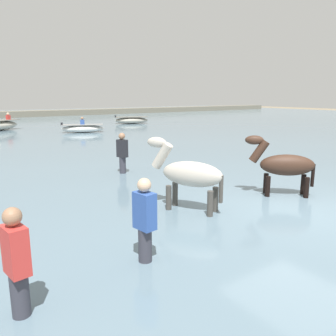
# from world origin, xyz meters

# --- Properties ---
(ground_plane) EXTENTS (120.00, 120.00, 0.00)m
(ground_plane) POSITION_xyz_m (0.00, 0.00, 0.00)
(ground_plane) COLOR #84755B
(water_surface) EXTENTS (90.00, 90.00, 0.37)m
(water_surface) POSITION_xyz_m (0.00, 10.00, 0.19)
(water_surface) COLOR slate
(water_surface) RESTS_ON ground
(horse_lead_dark_bay) EXTENTS (1.44, 1.34, 1.82)m
(horse_lead_dark_bay) POSITION_xyz_m (0.48, 0.87, 1.08)
(horse_lead_dark_bay) COLOR #382319
(horse_lead_dark_bay) RESTS_ON ground
(horse_trailing_pinto) EXTENTS (1.11, 1.66, 1.89)m
(horse_trailing_pinto) POSITION_xyz_m (-2.07, 1.31, 1.12)
(horse_trailing_pinto) COLOR beige
(horse_trailing_pinto) RESTS_ON ground
(boat_distant_west) EXTENTS (2.91, 1.96, 0.71)m
(boat_distant_west) POSITION_xyz_m (7.61, 21.37, 0.65)
(boat_distant_west) COLOR #B2AD9E
(boat_distant_west) RESTS_ON water_surface
(boat_distant_east) EXTENTS (2.79, 1.85, 1.00)m
(boat_distant_east) POSITION_xyz_m (1.69, 17.13, 0.64)
(boat_distant_east) COLOR silver
(boat_distant_east) RESTS_ON water_surface
(person_onlooker_right) EXTENTS (0.25, 0.35, 1.63)m
(person_onlooker_right) POSITION_xyz_m (-5.78, -0.43, 0.87)
(person_onlooker_right) COLOR #383842
(person_onlooker_right) RESTS_ON ground
(person_wading_close) EXTENTS (0.25, 0.35, 1.63)m
(person_wading_close) POSITION_xyz_m (-4.00, -0.12, 0.87)
(person_wading_close) COLOR #383842
(person_wading_close) RESTS_ON ground
(person_onlooker_left) EXTENTS (0.29, 0.37, 1.63)m
(person_onlooker_left) POSITION_xyz_m (-1.60, 5.21, 0.87)
(person_onlooker_left) COLOR #383842
(person_onlooker_left) RESTS_ON ground
(far_shoreline) EXTENTS (80.00, 2.40, 1.01)m
(far_shoreline) POSITION_xyz_m (0.00, 36.12, 0.51)
(far_shoreline) COLOR #706B5B
(far_shoreline) RESTS_ON ground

